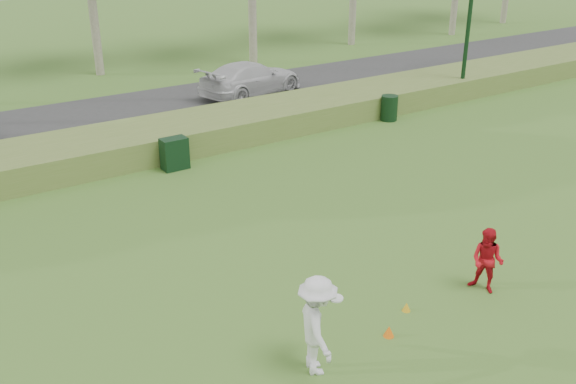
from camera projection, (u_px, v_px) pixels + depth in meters
ground at (394, 313)px, 13.37m from camera, size 120.00×120.00×0.00m
reed_strip at (161, 138)px, 22.35m from camera, size 80.00×3.00×0.90m
park_road at (113, 115)px, 26.33m from camera, size 80.00×6.00×0.06m
player_white at (317, 326)px, 11.32m from camera, size 1.09×1.41×1.92m
player_red at (487, 261)px, 13.87m from camera, size 0.77×0.87×1.49m
cone_orange at (389, 331)px, 12.58m from camera, size 0.21×0.21×0.23m
cone_yellow at (406, 307)px, 13.40m from camera, size 0.18×0.18×0.20m
utility_cabinet at (175, 154)px, 20.70m from camera, size 0.84×0.53×1.04m
trash_bin at (389, 108)px, 25.61m from camera, size 0.85×0.85×1.00m
car_right at (251, 78)px, 28.94m from camera, size 5.44×3.14×1.48m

